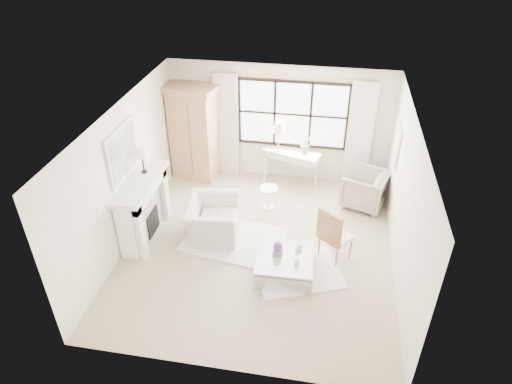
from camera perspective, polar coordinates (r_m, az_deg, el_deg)
floor at (r=8.84m, az=0.32°, el=-6.86°), size 5.50×5.50×0.00m
ceiling at (r=7.40m, az=0.39°, el=9.36°), size 5.50×5.50×0.00m
wall_back at (r=10.44m, az=2.90°, el=8.57°), size 5.00×0.00×5.00m
wall_front at (r=5.96m, az=-4.20°, el=-13.68°), size 5.00×0.00×5.00m
wall_left at (r=8.74m, az=-16.03°, el=2.02°), size 0.00×5.50×5.50m
wall_right at (r=8.08m, az=18.11°, el=-1.14°), size 0.00×5.50×5.50m
window_pane at (r=10.29m, az=4.60°, el=9.66°), size 2.40×0.02×1.50m
window_frame at (r=10.28m, az=4.60°, el=9.64°), size 2.50×0.04×1.50m
curtain_rod at (r=9.92m, az=4.79°, el=14.13°), size 3.30×0.04×0.04m
curtain_left at (r=10.59m, az=-3.70°, el=8.24°), size 0.55×0.10×2.47m
curtain_right at (r=10.36m, az=12.80°, el=6.86°), size 0.55×0.10×2.47m
fireplace at (r=9.03m, az=-14.05°, el=-1.91°), size 0.58×1.66×1.26m
mirror_frame at (r=8.50m, az=-16.35°, el=4.83°), size 0.05×1.15×0.95m
mirror_glass at (r=8.49m, az=-16.16°, el=4.82°), size 0.02×1.00×0.80m
art_frame at (r=9.44m, az=17.18°, el=5.62°), size 0.04×0.62×0.82m
art_canvas at (r=9.44m, az=17.06°, el=5.64°), size 0.01×0.52×0.72m
mantel_lamp at (r=8.74m, az=-14.12°, el=4.64°), size 0.22×0.22×0.51m
armoire at (r=10.59m, az=-7.76°, el=7.44°), size 1.23×0.90×2.24m
console_table at (r=10.61m, az=4.42°, el=3.17°), size 1.38×0.83×0.80m
console_lamp at (r=10.19m, az=2.88°, el=7.99°), size 0.28×0.28×0.69m
orchid_plant at (r=10.28m, az=6.28°, el=6.00°), size 0.32×0.30×0.45m
side_table at (r=9.70m, az=1.60°, el=-0.35°), size 0.40×0.40×0.51m
rug_left at (r=8.99m, az=-2.78°, el=-5.96°), size 2.06×1.59×0.03m
rug_right at (r=8.33m, az=5.33°, el=-9.92°), size 1.79×1.58×0.03m
club_armchair at (r=8.98m, az=-5.47°, el=-3.39°), size 1.10×1.22×0.72m
wingback_chair at (r=10.04m, az=13.41°, el=0.38°), size 1.11×1.09×0.80m
french_chair at (r=8.54m, az=9.76°, el=-6.41°), size 0.68×0.68×1.08m
coffee_table at (r=8.19m, az=3.66°, el=-9.12°), size 1.02×1.02×0.38m
planter_box at (r=8.06m, az=2.71°, el=-7.49°), size 0.16×0.16×0.12m
planter_flowers at (r=7.98m, az=2.74°, el=-6.75°), size 0.15×0.15×0.15m
pillar_candle at (r=7.90m, az=5.12°, el=-8.60°), size 0.09×0.09×0.12m
coffee_vase at (r=8.17m, az=5.36°, el=-6.85°), size 0.15×0.15×0.14m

